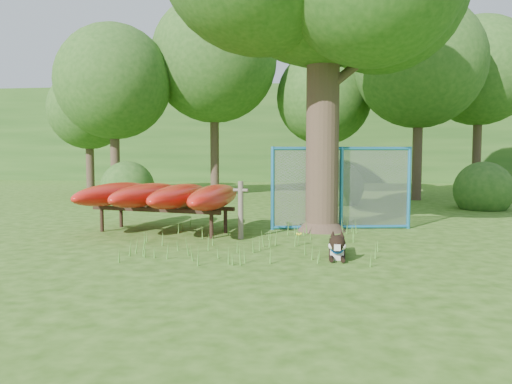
# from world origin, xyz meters

# --- Properties ---
(ground) EXTENTS (80.00, 80.00, 0.00)m
(ground) POSITION_xyz_m (0.00, 0.00, 0.00)
(ground) COLOR #264E0F
(ground) RESTS_ON ground
(wooden_post) EXTENTS (0.33, 0.15, 1.19)m
(wooden_post) POSITION_xyz_m (-0.16, 1.55, 0.63)
(wooden_post) COLOR brown
(wooden_post) RESTS_ON ground
(kayak_rack) EXTENTS (3.44, 3.69, 1.08)m
(kayak_rack) POSITION_xyz_m (-2.02, 2.18, 0.83)
(kayak_rack) COLOR black
(kayak_rack) RESTS_ON ground
(husky_dog) EXTENTS (0.30, 1.16, 0.51)m
(husky_dog) POSITION_xyz_m (1.75, -0.07, 0.18)
(husky_dog) COLOR black
(husky_dog) RESTS_ON ground
(fence_section) EXTENTS (3.23, 0.70, 3.18)m
(fence_section) POSITION_xyz_m (1.92, 3.19, 0.96)
(fence_section) COLOR #2883BB
(fence_section) RESTS_ON ground
(wildflower_clump) EXTENTS (0.11, 0.11, 0.25)m
(wildflower_clump) POSITION_xyz_m (1.05, 0.99, 0.20)
(wildflower_clump) COLOR #4E8A2D
(wildflower_clump) RESTS_ON ground
(bg_tree_a) EXTENTS (4.40, 4.40, 6.70)m
(bg_tree_a) POSITION_xyz_m (-6.50, 10.00, 4.48)
(bg_tree_a) COLOR #3D2D21
(bg_tree_a) RESTS_ON ground
(bg_tree_b) EXTENTS (5.20, 5.20, 8.22)m
(bg_tree_b) POSITION_xyz_m (-3.00, 12.00, 5.61)
(bg_tree_b) COLOR #3D2D21
(bg_tree_b) RESTS_ON ground
(bg_tree_c) EXTENTS (4.00, 4.00, 6.12)m
(bg_tree_c) POSITION_xyz_m (1.50, 13.00, 4.11)
(bg_tree_c) COLOR #3D2D21
(bg_tree_c) RESTS_ON ground
(bg_tree_d) EXTENTS (4.80, 4.80, 7.50)m
(bg_tree_d) POSITION_xyz_m (5.00, 11.00, 5.08)
(bg_tree_d) COLOR #3D2D21
(bg_tree_d) RESTS_ON ground
(bg_tree_e) EXTENTS (4.60, 4.60, 7.55)m
(bg_tree_e) POSITION_xyz_m (8.00, 14.00, 5.23)
(bg_tree_e) COLOR #3D2D21
(bg_tree_e) RESTS_ON ground
(bg_tree_f) EXTENTS (3.60, 3.60, 5.55)m
(bg_tree_f) POSITION_xyz_m (-9.00, 13.00, 3.73)
(bg_tree_f) COLOR #3D2D21
(bg_tree_f) RESTS_ON ground
(shrub_left) EXTENTS (1.80, 1.80, 1.80)m
(shrub_left) POSITION_xyz_m (-5.00, 7.50, 0.00)
(shrub_left) COLOR #265019
(shrub_left) RESTS_ON ground
(shrub_right) EXTENTS (1.80, 1.80, 1.80)m
(shrub_right) POSITION_xyz_m (6.50, 8.00, 0.00)
(shrub_right) COLOR #265019
(shrub_right) RESTS_ON ground
(shrub_mid) EXTENTS (1.80, 1.80, 1.80)m
(shrub_mid) POSITION_xyz_m (2.00, 9.00, 0.00)
(shrub_mid) COLOR #265019
(shrub_mid) RESTS_ON ground
(wooded_hillside) EXTENTS (80.00, 12.00, 6.00)m
(wooded_hillside) POSITION_xyz_m (0.00, 28.00, 3.00)
(wooded_hillside) COLOR #265019
(wooded_hillside) RESTS_ON ground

